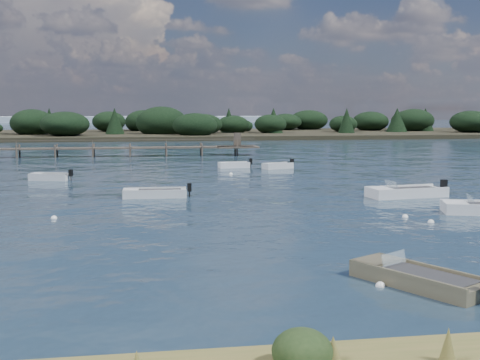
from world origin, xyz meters
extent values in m
plane|color=#152533|center=(0.00, 60.00, 0.00)|extent=(400.00, 400.00, 0.00)
cube|color=black|center=(0.00, -12.20, 0.00)|extent=(160.00, 0.60, 0.30)
cube|color=silver|center=(1.31, 32.13, 0.10)|extent=(3.03, 1.50, 0.68)
cube|color=silver|center=(0.21, 32.00, 0.49)|extent=(0.82, 1.12, 0.14)
cube|color=#29292B|center=(1.54, 32.15, 0.42)|extent=(2.07, 1.16, 0.12)
cube|color=silver|center=(1.37, 31.61, 0.49)|extent=(2.90, 0.46, 0.14)
cube|color=silver|center=(1.25, 32.65, 0.49)|extent=(2.90, 0.46, 0.14)
cube|color=black|center=(2.96, 32.32, 0.61)|extent=(0.31, 0.36, 0.53)
cylinder|color=black|center=(2.96, 32.32, 0.15)|extent=(0.11, 0.11, 0.53)
cube|color=silver|center=(9.69, 5.57, 0.53)|extent=(1.64, 1.97, 0.15)
cube|color=silver|center=(10.46, 5.34, 0.78)|extent=(0.55, 1.35, 0.44)
cube|color=silver|center=(9.62, 11.61, 0.11)|extent=(5.25, 2.55, 0.79)
cube|color=silver|center=(7.72, 11.36, 0.57)|extent=(1.42, 1.86, 0.16)
cube|color=#29292B|center=(10.02, 11.66, 0.48)|extent=(3.60, 1.96, 0.13)
cube|color=silver|center=(9.73, 10.73, 0.57)|extent=(5.02, 0.79, 0.16)
cube|color=silver|center=(9.50, 12.49, 0.57)|extent=(5.02, 0.79, 0.16)
cube|color=black|center=(12.36, 11.97, 0.71)|extent=(0.36, 0.42, 0.62)
cylinder|color=black|center=(12.36, 11.97, 0.17)|extent=(0.13, 0.13, 0.62)
cube|color=silver|center=(8.52, 11.47, 0.84)|extent=(0.35, 1.38, 0.47)
cube|color=silver|center=(-14.56, 24.46, 0.10)|extent=(3.30, 2.07, 0.67)
cube|color=silver|center=(-15.68, 24.80, 0.49)|extent=(1.03, 1.29, 0.13)
cube|color=#29292B|center=(-14.33, 24.39, 0.41)|extent=(2.29, 1.55, 0.12)
cube|color=silver|center=(-14.72, 23.92, 0.49)|extent=(2.98, 0.98, 0.13)
cube|color=silver|center=(-14.40, 25.01, 0.49)|extent=(2.98, 0.98, 0.13)
cube|color=black|center=(-12.88, 23.97, 0.61)|extent=(0.35, 0.39, 0.53)
cylinder|color=black|center=(-12.88, 23.97, 0.14)|extent=(0.12, 0.12, 0.53)
cube|color=silver|center=(-6.43, 13.90, 0.10)|extent=(4.04, 1.62, 0.67)
cube|color=silver|center=(-7.96, 13.94, 0.49)|extent=(0.99, 1.40, 0.13)
cube|color=#29292B|center=(-6.11, 13.90, 0.41)|extent=(2.75, 1.28, 0.11)
cube|color=silver|center=(-6.45, 13.20, 0.49)|extent=(4.01, 0.21, 0.13)
cube|color=silver|center=(-6.42, 14.61, 0.49)|extent=(4.01, 0.21, 0.13)
cube|color=black|center=(-4.22, 13.85, 0.60)|extent=(0.27, 0.33, 0.53)
cylinder|color=black|center=(-4.22, 13.85, 0.14)|extent=(0.10, 0.10, 0.53)
cube|color=silver|center=(5.30, 30.73, 0.10)|extent=(3.13, 2.17, 0.68)
cube|color=silver|center=(4.28, 30.31, 0.49)|extent=(1.04, 1.23, 0.14)
cube|color=#29292B|center=(5.51, 30.82, 0.42)|extent=(2.18, 1.61, 0.12)
cube|color=silver|center=(5.50, 30.25, 0.49)|extent=(2.73, 1.21, 0.14)
cube|color=silver|center=(5.10, 31.21, 0.49)|extent=(2.73, 1.21, 0.14)
cube|color=black|center=(6.84, 31.36, 0.61)|extent=(0.38, 0.41, 0.53)
cylinder|color=black|center=(6.84, 31.36, 0.15)|extent=(0.13, 0.13, 0.53)
cube|color=#6E6549|center=(1.68, -6.99, 0.10)|extent=(3.57, 4.61, 0.67)
cube|color=#6E6549|center=(0.85, -5.55, 0.49)|extent=(1.79, 1.63, 0.13)
cube|color=#29292B|center=(1.85, -7.30, 0.41)|extent=(2.60, 3.23, 0.11)
cube|color=#6E6549|center=(1.02, -7.36, 0.49)|extent=(2.27, 3.86, 0.13)
cube|color=#6E6549|center=(2.33, -6.62, 0.49)|extent=(2.27, 3.86, 0.13)
cube|color=silver|center=(1.20, -6.15, 0.71)|extent=(1.09, 0.71, 0.40)
sphere|color=white|center=(0.46, -6.88, 0.00)|extent=(0.32, 0.32, 0.32)
sphere|color=white|center=(6.44, 4.65, 0.00)|extent=(0.32, 0.32, 0.32)
sphere|color=white|center=(-11.70, 7.07, 0.00)|extent=(0.32, 0.32, 0.32)
sphere|color=white|center=(0.24, 26.47, 0.00)|extent=(0.32, 0.32, 0.32)
sphere|color=white|center=(7.10, 3.08, 0.00)|extent=(0.32, 0.32, 0.32)
cube|color=#4B4237|center=(4.00, 48.00, 1.00)|extent=(5.00, 3.20, 0.18)
cube|color=#4B4237|center=(4.00, 48.00, 1.90)|extent=(0.80, 0.80, 1.60)
cylinder|color=#4B4237|center=(-21.73, 47.15, 0.40)|extent=(0.20, 0.20, 2.20)
cylinder|color=#4B4237|center=(-21.73, 48.85, 0.40)|extent=(0.20, 0.20, 2.20)
cylinder|color=#4B4237|center=(-17.47, 47.15, 0.40)|extent=(0.20, 0.20, 2.20)
cylinder|color=#4B4237|center=(-17.47, 48.85, 0.40)|extent=(0.20, 0.20, 2.20)
cylinder|color=#4B4237|center=(-13.20, 47.15, 0.40)|extent=(0.20, 0.20, 2.20)
cylinder|color=#4B4237|center=(-13.20, 48.85, 0.40)|extent=(0.20, 0.20, 2.20)
cylinder|color=#4B4237|center=(-8.93, 47.15, 0.40)|extent=(0.20, 0.20, 2.20)
cylinder|color=#4B4237|center=(-8.93, 48.85, 0.40)|extent=(0.20, 0.20, 2.20)
cylinder|color=#4B4237|center=(-4.67, 47.15, 0.40)|extent=(0.20, 0.20, 2.20)
cylinder|color=#4B4237|center=(-4.67, 48.85, 0.40)|extent=(0.20, 0.20, 2.20)
cylinder|color=#4B4237|center=(-0.40, 47.15, 0.40)|extent=(0.20, 0.20, 2.20)
cylinder|color=#4B4237|center=(-0.40, 48.85, 0.40)|extent=(0.20, 0.20, 2.20)
cylinder|color=#4B4237|center=(3.87, 47.15, 0.40)|extent=(0.20, 0.20, 2.20)
cylinder|color=#4B4237|center=(3.87, 48.85, 0.40)|extent=(0.20, 0.20, 2.20)
cube|color=black|center=(25.00, 100.00, 0.00)|extent=(190.00, 40.00, 1.60)
ellipsoid|color=black|center=(25.00, 100.00, 2.80)|extent=(180.50, 36.00, 4.40)
camera|label=1|loc=(-6.83, -24.67, 5.66)|focal=45.00mm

